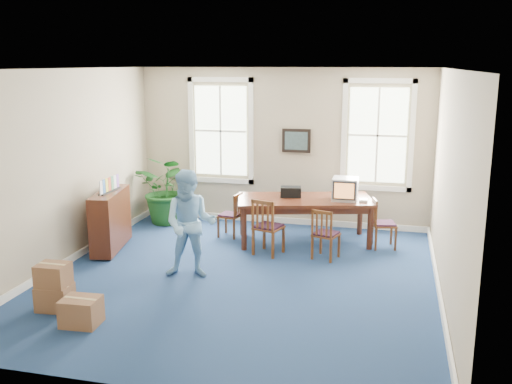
% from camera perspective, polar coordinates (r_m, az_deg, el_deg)
% --- Properties ---
extents(floor, '(6.50, 6.50, 0.00)m').
position_cam_1_polar(floor, '(9.02, -1.54, -8.56)').
color(floor, navy).
rests_on(floor, ground).
extents(ceiling, '(6.50, 6.50, 0.00)m').
position_cam_1_polar(ceiling, '(8.40, -1.68, 12.21)').
color(ceiling, white).
rests_on(ceiling, ground).
extents(wall_back, '(6.50, 0.00, 6.50)m').
position_cam_1_polar(wall_back, '(11.69, 2.63, 4.50)').
color(wall_back, tan).
rests_on(wall_back, ground).
extents(wall_front, '(6.50, 0.00, 6.50)m').
position_cam_1_polar(wall_front, '(5.60, -10.48, -4.93)').
color(wall_front, tan).
rests_on(wall_front, ground).
extents(wall_left, '(0.00, 6.50, 6.50)m').
position_cam_1_polar(wall_left, '(9.79, -18.80, 2.20)').
color(wall_left, tan).
rests_on(wall_left, ground).
extents(wall_right, '(0.00, 6.50, 6.50)m').
position_cam_1_polar(wall_right, '(8.31, 18.77, 0.41)').
color(wall_right, tan).
rests_on(wall_right, ground).
extents(baseboard_back, '(6.00, 0.04, 0.12)m').
position_cam_1_polar(baseboard_back, '(11.98, 2.53, -2.83)').
color(baseboard_back, white).
rests_on(baseboard_back, ground).
extents(baseboard_left, '(0.04, 6.50, 0.12)m').
position_cam_1_polar(baseboard_left, '(10.16, -18.03, -6.37)').
color(baseboard_left, white).
rests_on(baseboard_left, ground).
extents(baseboard_right, '(0.04, 6.50, 0.12)m').
position_cam_1_polar(baseboard_right, '(8.75, 17.84, -9.48)').
color(baseboard_right, white).
rests_on(baseboard_right, ground).
extents(window_left, '(1.40, 0.12, 2.20)m').
position_cam_1_polar(window_left, '(11.95, -3.53, 6.12)').
color(window_left, white).
rests_on(window_left, ground).
extents(window_right, '(1.40, 0.12, 2.20)m').
position_cam_1_polar(window_right, '(11.42, 12.06, 5.55)').
color(window_right, white).
rests_on(window_right, ground).
extents(wall_picture, '(0.58, 0.06, 0.48)m').
position_cam_1_polar(wall_picture, '(11.57, 4.05, 5.14)').
color(wall_picture, black).
rests_on(wall_picture, ground).
extents(conference_table, '(2.66, 1.71, 0.84)m').
position_cam_1_polar(conference_table, '(10.68, 4.88, -2.82)').
color(conference_table, '#4C2113').
rests_on(conference_table, ground).
extents(crt_tv, '(0.45, 0.49, 0.41)m').
position_cam_1_polar(crt_tv, '(10.50, 8.91, 0.31)').
color(crt_tv, '#B7B7BC').
rests_on(crt_tv, conference_table).
extents(game_console, '(0.17, 0.20, 0.05)m').
position_cam_1_polar(game_console, '(10.47, 10.68, -0.82)').
color(game_console, white).
rests_on(game_console, conference_table).
extents(equipment_bag, '(0.42, 0.32, 0.19)m').
position_cam_1_polar(equipment_bag, '(10.65, 3.49, 0.02)').
color(equipment_bag, black).
rests_on(equipment_bag, conference_table).
extents(chair_near_left, '(0.56, 0.56, 1.01)m').
position_cam_1_polar(chair_near_left, '(9.95, 1.26, -3.44)').
color(chair_near_left, brown).
rests_on(chair_near_left, ground).
extents(chair_near_right, '(0.50, 0.50, 0.89)m').
position_cam_1_polar(chair_near_right, '(9.81, 7.02, -4.14)').
color(chair_near_right, brown).
rests_on(chair_near_right, ground).
extents(chair_end_left, '(0.44, 0.44, 0.86)m').
position_cam_1_polar(chair_end_left, '(10.98, -2.64, -2.28)').
color(chair_end_left, brown).
rests_on(chair_end_left, ground).
extents(chair_end_right, '(0.49, 0.49, 0.91)m').
position_cam_1_polar(chair_end_right, '(10.56, 12.71, -3.09)').
color(chair_end_right, brown).
rests_on(chair_end_right, ground).
extents(man, '(0.93, 0.77, 1.70)m').
position_cam_1_polar(man, '(8.88, -6.59, -3.21)').
color(man, '#83BBE6').
rests_on(man, ground).
extents(credenza, '(0.62, 1.37, 1.04)m').
position_cam_1_polar(credenza, '(10.50, -14.34, -2.88)').
color(credenza, '#4C2113').
rests_on(credenza, ground).
extents(brochure_rack, '(0.28, 0.62, 0.27)m').
position_cam_1_polar(brochure_rack, '(10.34, -14.44, 0.60)').
color(brochure_rack, '#99999E').
rests_on(brochure_rack, credenza).
extents(potted_plant, '(1.53, 1.41, 1.44)m').
position_cam_1_polar(potted_plant, '(11.95, -8.73, 0.26)').
color(potted_plant, '#164818').
rests_on(potted_plant, ground).
extents(cardboard_boxes, '(1.27, 1.27, 0.68)m').
position_cam_1_polar(cardboard_boxes, '(8.26, -18.22, -8.76)').
color(cardboard_boxes, brown).
rests_on(cardboard_boxes, ground).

